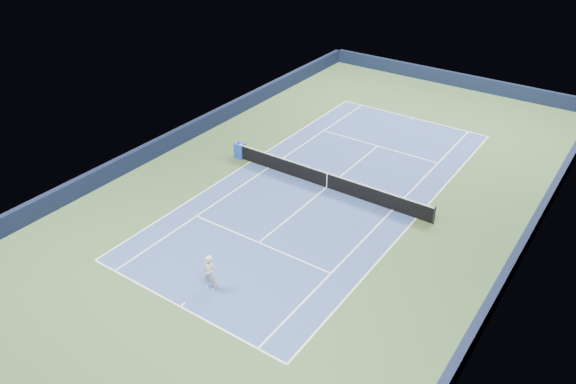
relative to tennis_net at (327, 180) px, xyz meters
The scene contains 19 objects.
ground 0.50m from the tennis_net, ahead, with size 40.00×40.00×0.00m, color #304C29.
wall_far 19.83m from the tennis_net, 90.00° to the left, with size 22.00×0.35×1.10m, color #111933.
wall_right 10.83m from the tennis_net, ahead, with size 0.35×40.00×1.10m, color black.
wall_left 10.83m from the tennis_net, behind, with size 0.35×40.00×1.10m, color black.
court_surface 0.50m from the tennis_net, ahead, with size 10.97×23.77×0.01m, color navy.
baseline_far 11.90m from the tennis_net, 90.00° to the left, with size 10.97×0.08×0.00m, color white.
baseline_near 11.90m from the tennis_net, 90.00° to the right, with size 10.97×0.08×0.00m, color white.
sideline_doubles_right 5.51m from the tennis_net, ahead, with size 0.08×23.77×0.00m, color white.
sideline_doubles_left 5.51m from the tennis_net, behind, with size 0.08×23.77×0.00m, color white.
sideline_singles_right 4.14m from the tennis_net, ahead, with size 0.08×23.77×0.00m, color white.
sideline_singles_left 4.14m from the tennis_net, behind, with size 0.08×23.77×0.00m, color white.
service_line_far 6.42m from the tennis_net, 90.00° to the left, with size 8.23×0.08×0.00m, color white.
service_line_near 6.42m from the tennis_net, 90.00° to the right, with size 8.23×0.08×0.00m, color white.
center_service_line 0.50m from the tennis_net, ahead, with size 0.08×12.80×0.00m, color white.
center_mark_far 11.75m from the tennis_net, 90.00° to the left, with size 0.08×0.30×0.00m, color white.
center_mark_near 11.75m from the tennis_net, 90.00° to the right, with size 0.08×0.30×0.00m, color white.
tennis_net is the anchor object (origin of this frame).
sponsor_cube 6.40m from the tennis_net, behind, with size 0.64×0.60×0.95m.
tennis_player 10.27m from the tennis_net, 88.33° to the right, with size 0.80×1.26×2.07m.
Camera 1 is at (13.79, -23.83, 16.44)m, focal length 35.00 mm.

